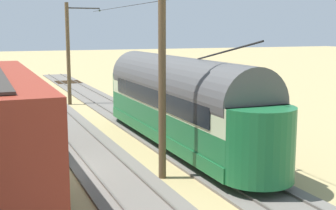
% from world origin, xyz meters
% --- Properties ---
extents(ground_plane, '(220.00, 220.00, 0.00)m').
position_xyz_m(ground_plane, '(0.00, 0.00, 0.00)').
color(ground_plane, tan).
extents(track_streetcar_siding, '(2.80, 80.00, 0.18)m').
position_xyz_m(track_streetcar_siding, '(-6.12, -0.31, 0.05)').
color(track_streetcar_siding, '#666059').
rests_on(track_streetcar_siding, ground).
extents(track_adjacent_siding, '(2.80, 80.00, 0.18)m').
position_xyz_m(track_adjacent_siding, '(-2.04, -0.31, 0.05)').
color(track_adjacent_siding, '#666059').
rests_on(track_adjacent_siding, ground).
extents(vintage_streetcar, '(2.65, 15.92, 5.02)m').
position_xyz_m(vintage_streetcar, '(-6.12, -1.83, 2.25)').
color(vintage_streetcar, '#196033').
rests_on(vintage_streetcar, ground).
extents(catenary_pole_foreground, '(2.67, 0.28, 7.51)m').
position_xyz_m(catenary_pole_foreground, '(-3.74, -16.52, 3.91)').
color(catenary_pole_foreground, brown).
rests_on(catenary_pole_foreground, ground).
extents(catenary_pole_mid_near, '(2.67, 0.28, 7.51)m').
position_xyz_m(catenary_pole_mid_near, '(-3.74, 2.23, 3.91)').
color(catenary_pole_mid_near, brown).
rests_on(catenary_pole_mid_near, ground).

